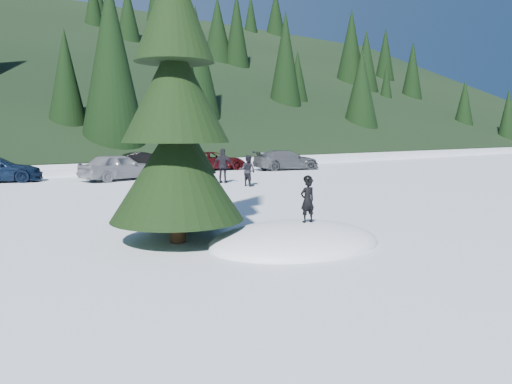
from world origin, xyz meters
TOP-DOWN VIEW (x-y plane):
  - ground at (0.00, 0.00)m, footprint 200.00×200.00m
  - snow_mound at (0.00, 0.00)m, footprint 4.48×3.52m
  - spruce_tall at (-2.20, 1.80)m, footprint 3.20×3.20m
  - spruce_short at (-1.20, 3.20)m, footprint 2.20×2.20m
  - child_skier at (0.35, -0.05)m, footprint 0.43×0.31m
  - adult_0 at (6.81, 10.97)m, footprint 0.68×0.82m
  - adult_1 at (6.64, 12.96)m, footprint 1.06×1.09m
  - car_4 at (2.92, 17.83)m, footprint 4.64×2.52m
  - car_5 at (5.89, 20.61)m, footprint 4.48×2.32m
  - car_6 at (11.27, 21.01)m, footprint 4.84×2.64m
  - car_7 at (15.46, 18.02)m, footprint 5.14×3.00m

SIDE VIEW (x-z plane):
  - ground at x=0.00m, z-range 0.00..0.00m
  - snow_mound at x=0.00m, z-range -0.48..0.48m
  - car_6 at x=11.27m, z-range 0.00..1.29m
  - car_7 at x=15.46m, z-range 0.00..1.40m
  - car_5 at x=5.89m, z-range 0.00..1.41m
  - car_4 at x=2.92m, z-range 0.00..1.50m
  - adult_0 at x=6.81m, z-range 0.00..1.55m
  - adult_1 at x=6.64m, z-range 0.00..1.83m
  - child_skier at x=0.35m, z-range 0.48..1.56m
  - spruce_short at x=-1.20m, z-range -0.58..4.79m
  - spruce_tall at x=-2.20m, z-range -0.98..7.62m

